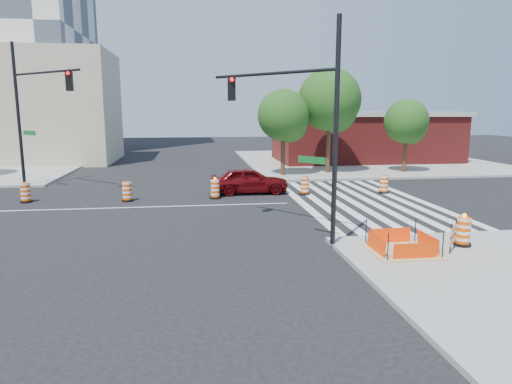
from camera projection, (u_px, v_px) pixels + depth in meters
The scene contains 20 objects.
ground at pixel (149, 207), 22.61m from camera, with size 120.00×120.00×0.00m, color black.
sidewalk_ne at pixel (363, 161), 42.56m from camera, with size 22.00×22.00×0.15m, color gray.
crosswalk_east at pixel (360, 201), 24.08m from camera, with size 6.75×13.50×0.01m.
lane_centerline at pixel (149, 207), 22.61m from camera, with size 14.00×0.12×0.01m, color silver.
excavation_pit at pixel (402, 249), 15.00m from camera, with size 2.20×2.20×0.90m.
brick_storefront at pixel (364, 137), 42.17m from camera, with size 16.50×8.50×4.60m.
beige_midrise at pixel (34, 107), 41.56m from camera, with size 14.00×10.00×10.00m, color tan.
red_coupe at pixel (249, 180), 26.21m from camera, with size 1.79×4.45×1.52m, color #52070A.
signal_pole_se at pixel (298, 112), 16.14m from camera, with size 3.86×4.45×7.62m.
signal_pole_nw at pixel (33, 101), 26.79m from camera, with size 4.91×4.51×8.63m.
pit_drum at pixel (463, 232), 15.56m from camera, with size 0.58×0.58×1.14m.
barricade at pixel (453, 235), 14.96m from camera, with size 0.59×0.67×1.01m.
tree_north_c at pixel (284, 118), 32.18m from camera, with size 3.66×3.66×6.22m.
tree_north_d at pixel (330, 103), 33.34m from camera, with size 4.58×4.58×7.79m.
tree_north_e at pixel (407, 124), 33.92m from camera, with size 3.28×3.27×5.55m.
median_drum_1 at pixel (26, 193), 23.67m from camera, with size 0.60×0.60×1.02m.
median_drum_2 at pixel (127, 192), 23.97m from camera, with size 0.60×0.60×1.02m.
median_drum_3 at pixel (215, 190), 24.71m from camera, with size 0.60×0.60×1.18m.
median_drum_4 at pixel (305, 186), 25.88m from camera, with size 0.60×0.60×1.02m.
median_drum_5 at pixel (384, 185), 26.29m from camera, with size 0.60×0.60×1.02m.
Camera 1 is at (2.27, -22.64, 4.73)m, focal length 32.00 mm.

